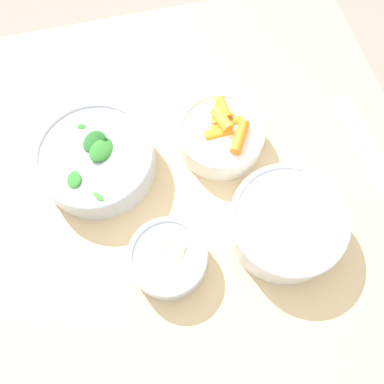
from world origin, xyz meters
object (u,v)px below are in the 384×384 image
bowl_beans_hotdog (286,224)px  bowl_cookies (168,261)px  bowl_carrots (221,135)px  bowl_greens (96,159)px  ruler (374,162)px

bowl_beans_hotdog → bowl_cookies: (0.01, -0.19, -0.01)m
bowl_carrots → bowl_beans_hotdog: 0.19m
bowl_carrots → bowl_cookies: bearing=-35.2°
bowl_beans_hotdog → bowl_greens: bearing=-123.7°
bowl_greens → bowl_beans_hotdog: size_ratio=1.10×
bowl_greens → bowl_cookies: bowl_greens is taller
ruler → bowl_carrots: bearing=-112.0°
bowl_carrots → bowl_greens: size_ratio=0.75×
bowl_beans_hotdog → bowl_cookies: bearing=-86.2°
bowl_carrots → bowl_beans_hotdog: bowl_beans_hotdog is taller
bowl_carrots → ruler: size_ratio=0.53×
bowl_carrots → ruler: bearing=68.0°
bowl_beans_hotdog → ruler: bearing=111.3°
bowl_cookies → bowl_greens: bearing=-157.2°
bowl_carrots → bowl_beans_hotdog: bearing=17.3°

